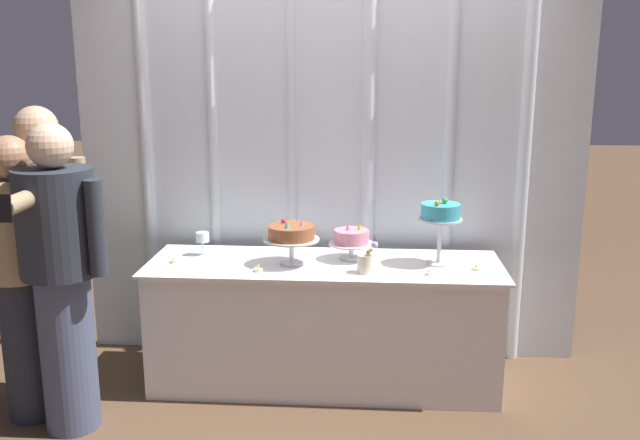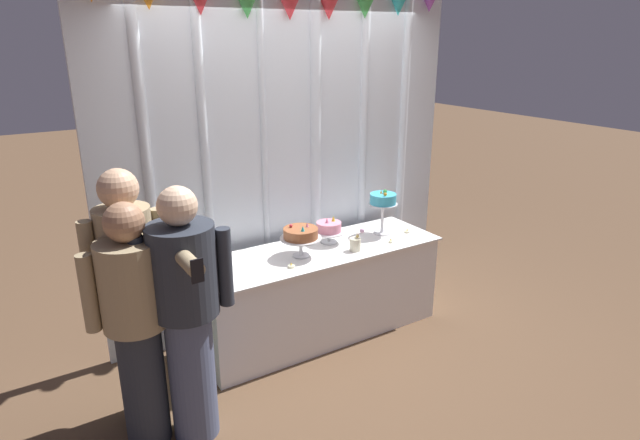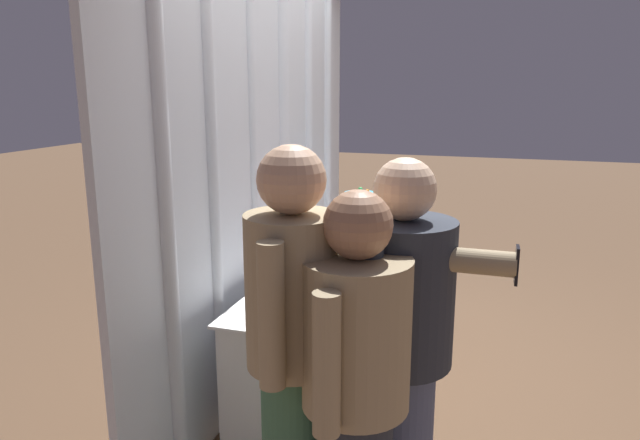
% 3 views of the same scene
% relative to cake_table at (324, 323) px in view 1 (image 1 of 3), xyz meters
% --- Properties ---
extents(ground_plane, '(24.00, 24.00, 0.00)m').
position_rel_cake_table_xyz_m(ground_plane, '(0.00, -0.10, -0.37)').
color(ground_plane, brown).
extents(draped_curtain, '(3.10, 0.15, 2.87)m').
position_rel_cake_table_xyz_m(draped_curtain, '(0.01, 0.45, 1.13)').
color(draped_curtain, silver).
rests_on(draped_curtain, ground_plane).
extents(cake_table, '(2.01, 0.66, 0.73)m').
position_rel_cake_table_xyz_m(cake_table, '(0.00, 0.00, 0.00)').
color(cake_table, white).
rests_on(cake_table, ground_plane).
extents(cake_display_leftmost, '(0.31, 0.31, 0.27)m').
position_rel_cake_table_xyz_m(cake_display_leftmost, '(-0.18, -0.04, 0.54)').
color(cake_display_leftmost, silver).
rests_on(cake_display_leftmost, cake_table).
extents(cake_display_center, '(0.26, 0.26, 0.22)m').
position_rel_cake_table_xyz_m(cake_display_center, '(0.15, 0.08, 0.49)').
color(cake_display_center, silver).
rests_on(cake_display_center, cake_table).
extents(cake_display_rightmost, '(0.24, 0.24, 0.38)m').
position_rel_cake_table_xyz_m(cake_display_rightmost, '(0.65, 0.02, 0.65)').
color(cake_display_rightmost, silver).
rests_on(cake_display_rightmost, cake_table).
extents(wine_glass, '(0.08, 0.08, 0.14)m').
position_rel_cake_table_xyz_m(wine_glass, '(-0.72, 0.11, 0.47)').
color(wine_glass, silver).
rests_on(wine_glass, cake_table).
extents(flower_vase, '(0.11, 0.09, 0.18)m').
position_rel_cake_table_xyz_m(flower_vase, '(0.24, -0.17, 0.42)').
color(flower_vase, beige).
rests_on(flower_vase, cake_table).
extents(tealight_far_left, '(0.05, 0.05, 0.04)m').
position_rel_cake_table_xyz_m(tealight_far_left, '(-0.85, -0.06, 0.37)').
color(tealight_far_left, beige).
rests_on(tealight_far_left, cake_table).
extents(tealight_near_left, '(0.05, 0.05, 0.04)m').
position_rel_cake_table_xyz_m(tealight_near_left, '(-0.35, -0.19, 0.37)').
color(tealight_near_left, beige).
rests_on(tealight_near_left, cake_table).
extents(tealight_near_right, '(0.04, 0.04, 0.03)m').
position_rel_cake_table_xyz_m(tealight_near_right, '(0.57, -0.18, 0.37)').
color(tealight_near_right, beige).
rests_on(tealight_near_right, cake_table).
extents(tealight_far_right, '(0.05, 0.05, 0.03)m').
position_rel_cake_table_xyz_m(tealight_far_right, '(0.84, -0.07, 0.37)').
color(tealight_far_right, beige).
rests_on(tealight_far_right, cake_table).
extents(guest_girl_blue_dress, '(0.52, 0.69, 1.50)m').
position_rel_cake_table_xyz_m(guest_girl_blue_dress, '(-1.52, -0.51, 0.45)').
color(guest_girl_blue_dress, '#282D38').
rests_on(guest_girl_blue_dress, ground_plane).
extents(guest_man_dark_suit, '(0.49, 0.33, 1.62)m').
position_rel_cake_table_xyz_m(guest_man_dark_suit, '(-1.48, -0.27, 0.53)').
color(guest_man_dark_suit, '#3D6B4C').
rests_on(guest_man_dark_suit, ground_plane).
extents(guest_man_pink_jacket, '(0.53, 0.47, 1.57)m').
position_rel_cake_table_xyz_m(guest_man_pink_jacket, '(-1.26, -0.60, 0.48)').
color(guest_man_pink_jacket, '#4C5675').
rests_on(guest_man_pink_jacket, ground_plane).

